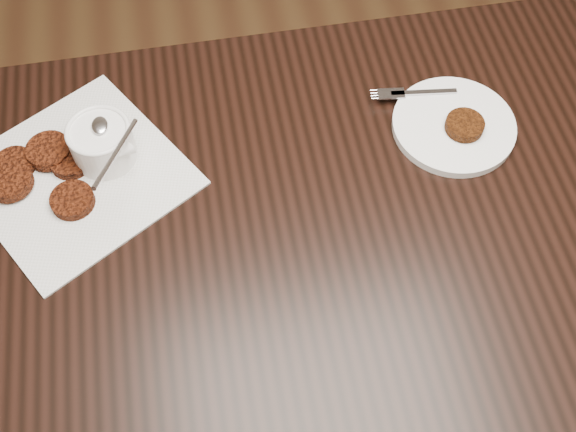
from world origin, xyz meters
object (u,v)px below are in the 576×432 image
at_px(sauce_ramekin, 97,129).
at_px(table, 309,369).
at_px(napkin, 77,176).
at_px(plate_with_patty, 455,123).

bearing_deg(sauce_ramekin, table, -43.73).
distance_m(table, sauce_ramekin, 0.59).
relative_size(napkin, sauce_ramekin, 2.20).
xyz_separation_m(napkin, plate_with_patty, (0.60, -0.01, 0.01)).
relative_size(sauce_ramekin, plate_with_patty, 0.68).
distance_m(napkin, plate_with_patty, 0.60).
distance_m(napkin, sauce_ramekin, 0.09).
xyz_separation_m(table, sauce_ramekin, (-0.28, 0.27, 0.45)).
height_order(table, plate_with_patty, plate_with_patty).
bearing_deg(napkin, sauce_ramekin, 31.05).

